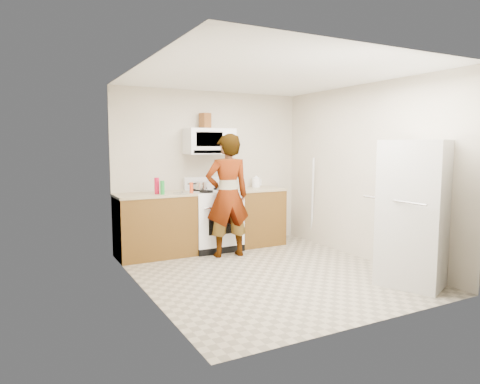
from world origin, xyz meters
TOP-DOWN VIEW (x-y plane):
  - floor at (0.00, 0.00)m, footprint 3.60×3.60m
  - back_wall at (0.00, 1.79)m, footprint 3.20×0.02m
  - right_wall at (1.59, 0.00)m, footprint 0.02×3.60m
  - cabinet_left at (-1.04, 1.49)m, footprint 1.12×0.62m
  - counter_left at (-1.04, 1.49)m, footprint 1.14×0.64m
  - cabinet_right at (0.68, 1.49)m, footprint 0.80×0.62m
  - counter_right at (0.68, 1.49)m, footprint 0.82×0.64m
  - gas_range at (-0.10, 1.48)m, footprint 0.76×0.65m
  - microwave at (-0.10, 1.61)m, footprint 0.76×0.38m
  - person at (-0.09, 1.00)m, footprint 0.71×0.51m
  - fridge at (1.30, -1.17)m, footprint 0.92×0.92m
  - kettle at (0.77, 1.64)m, footprint 0.14×0.14m
  - jug at (-0.15, 1.66)m, footprint 0.17×0.17m
  - saucepan at (-0.26, 1.59)m, footprint 0.25×0.25m
  - tray at (0.09, 1.41)m, footprint 0.26×0.17m
  - bottle_spray at (-1.02, 1.43)m, footprint 0.09×0.09m
  - bottle_hot_sauce at (-0.54, 1.28)m, footprint 0.07×0.07m
  - bottle_green_cap at (-0.97, 1.33)m, footprint 0.06×0.06m
  - pot_lid at (-0.69, 1.29)m, footprint 0.30×0.30m
  - broom at (1.56, 1.12)m, footprint 0.20×0.27m

SIDE VIEW (x-z plane):
  - floor at x=0.00m, z-range 0.00..0.00m
  - cabinet_left at x=-1.04m, z-range 0.00..0.90m
  - cabinet_right at x=0.68m, z-range 0.00..0.90m
  - gas_range at x=-0.10m, z-range -0.08..1.05m
  - broom at x=1.56m, z-range 0.01..1.44m
  - fridge at x=1.30m, z-range 0.00..1.70m
  - person at x=-0.09m, z-range 0.00..1.81m
  - counter_left at x=-1.04m, z-range 0.90..0.93m
  - counter_right at x=0.68m, z-range 0.90..0.93m
  - pot_lid at x=-0.69m, z-range 0.94..0.95m
  - tray at x=0.09m, z-range 0.93..0.98m
  - saucepan at x=-0.26m, z-range 0.95..1.06m
  - kettle at x=0.77m, z-range 0.94..1.09m
  - bottle_hot_sauce at x=-0.54m, z-range 0.94..1.09m
  - bottle_green_cap at x=-0.97m, z-range 0.94..1.13m
  - bottle_spray at x=-1.02m, z-range 0.94..1.17m
  - back_wall at x=0.00m, z-range 0.00..2.50m
  - right_wall at x=1.59m, z-range 0.00..2.50m
  - microwave at x=-0.10m, z-range 1.50..1.90m
  - jug at x=-0.15m, z-range 1.90..2.14m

